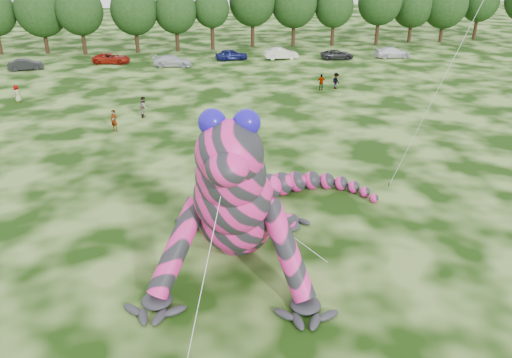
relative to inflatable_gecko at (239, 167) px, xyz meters
The scene contains 26 objects.
ground 5.44m from the inflatable_gecko, 45.33° to the right, with size 240.00×240.00×0.00m, color #16330A.
inflatable_gecko is the anchor object (origin of this frame).
tree_5 59.72m from the inflatable_gecko, 110.30° to the left, with size 7.16×6.44×9.80m, color black, non-canonical shape.
tree_6 56.33m from the inflatable_gecko, 105.60° to the left, with size 6.52×5.86×9.49m, color black, non-canonical shape.
tree_7 54.91m from the inflatable_gecko, 98.04° to the left, with size 6.68×6.01×9.48m, color black, non-canonical shape.
tree_8 54.58m from the inflatable_gecko, 91.90° to the left, with size 6.14×5.53×8.94m, color black, non-canonical shape.
tree_9 55.02m from the inflatable_gecko, 86.38° to the left, with size 5.27×4.74×8.68m, color black, non-canonical shape.
tree_10 57.00m from the inflatable_gecko, 80.10° to the left, with size 7.09×6.38×10.50m, color black, non-canonical shape.
tree_11 58.07m from the inflatable_gecko, 73.81° to the left, with size 7.01×6.31×10.07m, color black, non-canonical shape.
tree_12 59.68m from the inflatable_gecko, 67.94° to the left, with size 5.99×5.39×8.97m, color black, non-canonical shape.
tree_13 62.17m from the inflatable_gecko, 61.63° to the left, with size 6.83×6.15×10.13m, color black, non-canonical shape.
tree_14 66.75m from the inflatable_gecko, 57.50° to the left, with size 6.82×6.14×9.40m, color black, non-canonical shape.
tree_15 68.80m from the inflatable_gecko, 53.55° to the left, with size 7.17×6.45×9.63m, color black, non-canonical shape.
tree_16 74.38m from the inflatable_gecko, 49.96° to the left, with size 6.26×5.63×9.37m, color black, non-canonical shape.
car_1 49.52m from the inflatable_gecko, 115.23° to the left, with size 1.47×4.23×1.39m, color black.
car_2 48.40m from the inflatable_gecko, 102.86° to the left, with size 2.27×4.93×1.37m, color maroon.
car_3 43.98m from the inflatable_gecko, 93.62° to the left, with size 1.99×4.89×1.42m, color #B7BCC2.
car_4 46.99m from the inflatable_gecko, 83.51° to the left, with size 1.77×4.40×1.50m, color #0E1346.
car_5 47.82m from the inflatable_gecko, 75.18° to the left, with size 1.61×4.61×1.52m, color silver.
car_6 49.04m from the inflatable_gecko, 66.08° to the left, with size 2.09×4.54×1.26m, color #242426.
car_7 52.52m from the inflatable_gecko, 57.95° to the left, with size 2.05×5.04×1.46m, color silver.
spectator_2 33.01m from the inflatable_gecko, 63.41° to the left, with size 1.12×0.64×1.73m, color gray.
spectator_4 35.07m from the inflatable_gecko, 121.68° to the left, with size 0.83×0.54×1.70m, color gray.
spectator_1 23.47m from the inflatable_gecko, 104.08° to the left, with size 0.92×0.71×1.89m, color gray.
spectator_0 20.89m from the inflatable_gecko, 112.80° to the left, with size 0.66×0.44×1.82m, color gray.
spectator_3 32.00m from the inflatable_gecko, 66.00° to the left, with size 1.01×0.42×1.72m, color gray.
Camera 1 is at (-5.31, -19.88, 14.02)m, focal length 35.00 mm.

